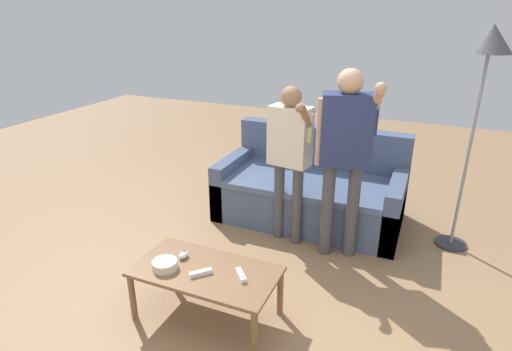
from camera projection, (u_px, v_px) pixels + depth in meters
ground_plane at (244, 301)px, 3.14m from camera, size 12.00×12.00×0.00m
couch at (311, 190)px, 4.31m from camera, size 1.81×0.96×0.88m
coffee_table at (206, 276)px, 2.86m from camera, size 0.99×0.52×0.39m
snack_bowl at (165, 265)px, 2.85m from camera, size 0.17×0.17×0.06m
game_remote_nunchuk at (183, 255)px, 2.97m from camera, size 0.06×0.09×0.05m
floor_lamp at (487, 59)px, 3.26m from camera, size 0.33×0.33×1.93m
player_right at (345, 144)px, 3.37m from camera, size 0.51×0.32×1.62m
player_center at (290, 148)px, 3.64m from camera, size 0.42×0.37×1.44m
game_remote_wand_near at (201, 273)px, 2.79m from camera, size 0.13×0.14×0.03m
game_remote_wand_far at (241, 275)px, 2.76m from camera, size 0.12×0.13×0.03m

